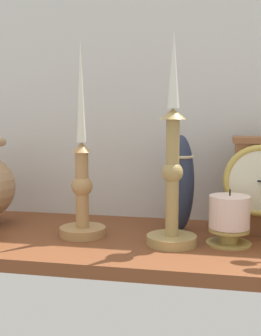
% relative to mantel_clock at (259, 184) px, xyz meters
% --- Properties ---
extents(ground_plane, '(1.00, 0.36, 0.02)m').
position_rel_mantel_clock_xyz_m(ground_plane, '(-0.24, -0.08, -0.12)').
color(ground_plane, brown).
extents(back_wall, '(1.20, 0.02, 0.65)m').
position_rel_mantel_clock_xyz_m(back_wall, '(-0.24, 0.10, 0.22)').
color(back_wall, silver).
rests_on(back_wall, ground_plane).
extents(mantel_clock, '(0.14, 0.10, 0.20)m').
position_rel_mantel_clock_xyz_m(mantel_clock, '(0.00, 0.00, 0.00)').
color(mantel_clock, brown).
rests_on(mantel_clock, ground_plane).
extents(candlestick_tall_left, '(0.09, 0.09, 0.39)m').
position_rel_mantel_clock_xyz_m(candlestick_tall_left, '(-0.35, -0.09, -0.00)').
color(candlestick_tall_left, '#B08350').
rests_on(candlestick_tall_left, ground_plane).
extents(candlestick_tall_center, '(0.10, 0.10, 0.40)m').
position_rel_mantel_clock_xyz_m(candlestick_tall_center, '(-0.16, -0.12, 0.03)').
color(candlestick_tall_center, tan).
rests_on(candlestick_tall_center, ground_plane).
extents(pillar_candle_front, '(0.09, 0.09, 0.11)m').
position_rel_mantel_clock_xyz_m(pillar_candle_front, '(-0.06, -0.10, -0.05)').
color(pillar_candle_front, '#AE944B').
rests_on(pillar_candle_front, ground_plane).
extents(tall_ceramic_vase, '(0.06, 0.06, 0.20)m').
position_rel_mantel_clock_xyz_m(tall_ceramic_vase, '(-0.16, -0.01, -0.00)').
color(tall_ceramic_vase, '#28304A').
rests_on(tall_ceramic_vase, ground_plane).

